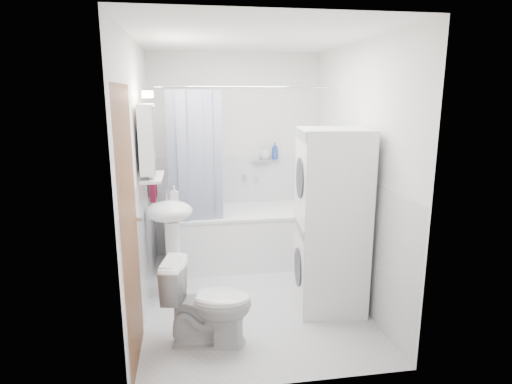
{
  "coord_description": "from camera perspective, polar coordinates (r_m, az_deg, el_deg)",
  "views": [
    {
      "loc": [
        -0.56,
        -3.79,
        1.93
      ],
      "look_at": [
        0.07,
        0.15,
        1.02
      ],
      "focal_mm": 30.0,
      "sensor_mm": 36.0,
      "label": 1
    }
  ],
  "objects": [
    {
      "name": "floor",
      "position": [
        4.29,
        -0.57,
        -13.83
      ],
      "size": [
        2.6,
        2.6,
        0.0
      ],
      "primitive_type": "plane",
      "color": "silver",
      "rests_on": "ground"
    },
    {
      "name": "room_walls",
      "position": [
        3.86,
        -0.62,
        6.3
      ],
      "size": [
        2.6,
        2.6,
        2.6
      ],
      "color": "silver",
      "rests_on": "ground"
    },
    {
      "name": "wainscot",
      "position": [
        4.33,
        -1.16,
        -4.98
      ],
      "size": [
        1.98,
        2.58,
        2.58
      ],
      "color": "white",
      "rests_on": "ground"
    },
    {
      "name": "door",
      "position": [
        3.39,
        -15.29,
        -3.49
      ],
      "size": [
        0.05,
        2.0,
        2.0
      ],
      "color": "brown",
      "rests_on": "ground"
    },
    {
      "name": "bathtub",
      "position": [
        5.01,
        -1.6,
        -5.51
      ],
      "size": [
        1.66,
        0.78,
        0.63
      ],
      "color": "white",
      "rests_on": "ground"
    },
    {
      "name": "tub_spout",
      "position": [
        5.2,
        0.07,
        2.05
      ],
      "size": [
        0.04,
        0.12,
        0.04
      ],
      "primitive_type": "cylinder",
      "rotation": [
        1.57,
        0.0,
        0.0
      ],
      "color": "silver",
      "rests_on": "room_walls"
    },
    {
      "name": "curtain_rod",
      "position": [
        4.42,
        -1.16,
        13.81
      ],
      "size": [
        1.84,
        0.02,
        0.02
      ],
      "primitive_type": "cylinder",
      "rotation": [
        0.0,
        1.57,
        0.0
      ],
      "color": "silver",
      "rests_on": "room_walls"
    },
    {
      "name": "shower_curtain",
      "position": [
        4.43,
        -8.11,
        3.95
      ],
      "size": [
        0.55,
        0.02,
        1.45
      ],
      "color": "#16214E",
      "rests_on": "curtain_rod"
    },
    {
      "name": "sink",
      "position": [
        4.16,
        -11.32,
        -4.49
      ],
      "size": [
        0.44,
        0.37,
        1.04
      ],
      "color": "white",
      "rests_on": "ground"
    },
    {
      "name": "medicine_cabinet",
      "position": [
        3.92,
        -14.14,
        7.18
      ],
      "size": [
        0.13,
        0.5,
        0.71
      ],
      "color": "white",
      "rests_on": "room_walls"
    },
    {
      "name": "shelf",
      "position": [
        3.97,
        -13.64,
        1.94
      ],
      "size": [
        0.18,
        0.54,
        0.02
      ],
      "primitive_type": "cube",
      "color": "silver",
      "rests_on": "room_walls"
    },
    {
      "name": "shower_caddy",
      "position": [
        5.16,
        0.64,
        4.22
      ],
      "size": [
        0.22,
        0.06,
        0.02
      ],
      "primitive_type": "cube",
      "color": "silver",
      "rests_on": "room_walls"
    },
    {
      "name": "towel",
      "position": [
        4.6,
        -13.7,
        4.41
      ],
      "size": [
        0.07,
        0.36,
        0.86
      ],
      "color": "maroon",
      "rests_on": "room_walls"
    },
    {
      "name": "washer_dryer",
      "position": [
        3.89,
        9.96,
        -3.84
      ],
      "size": [
        0.64,
        0.64,
        1.65
      ],
      "rotation": [
        0.0,
        0.0,
        -0.1
      ],
      "color": "white",
      "rests_on": "ground"
    },
    {
      "name": "toilet",
      "position": [
        3.47,
        -6.4,
        -14.46
      ],
      "size": [
        0.76,
        0.52,
        0.68
      ],
      "primitive_type": "imported",
      "rotation": [
        0.0,
        0.0,
        1.37
      ],
      "color": "white",
      "rests_on": "ground"
    },
    {
      "name": "soap_pump",
      "position": [
        4.16,
        -10.84,
        -0.96
      ],
      "size": [
        0.08,
        0.17,
        0.08
      ],
      "primitive_type": "imported",
      "color": "gray",
      "rests_on": "sink"
    },
    {
      "name": "shelf_bottle",
      "position": [
        3.82,
        -13.85,
        2.22
      ],
      "size": [
        0.07,
        0.18,
        0.07
      ],
      "primitive_type": "imported",
      "color": "gray",
      "rests_on": "shelf"
    },
    {
      "name": "shelf_cup",
      "position": [
        4.08,
        -13.56,
        3.13
      ],
      "size": [
        0.1,
        0.09,
        0.1
      ],
      "primitive_type": "imported",
      "color": "gray",
      "rests_on": "shelf"
    },
    {
      "name": "shampoo_a",
      "position": [
        5.16,
        1.22,
        5.07
      ],
      "size": [
        0.13,
        0.17,
        0.13
      ],
      "primitive_type": "imported",
      "color": "gray",
      "rests_on": "shower_caddy"
    },
    {
      "name": "shampoo_b",
      "position": [
        5.19,
        2.53,
        4.82
      ],
      "size": [
        0.08,
        0.21,
        0.08
      ],
      "primitive_type": "imported",
      "color": "#26409A",
      "rests_on": "shower_caddy"
    }
  ]
}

